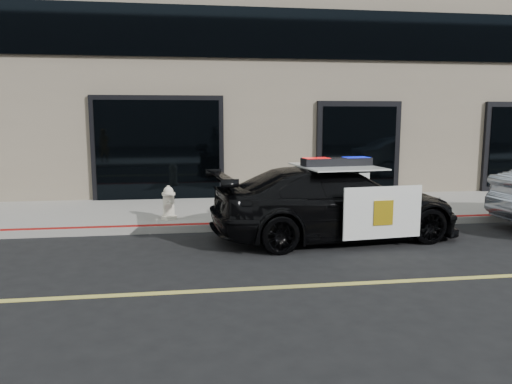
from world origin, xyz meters
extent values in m
plane|color=black|center=(0.00, 0.00, 0.00)|extent=(120.00, 120.00, 0.00)
cube|color=gray|center=(0.00, 5.25, 0.07)|extent=(60.00, 3.50, 0.15)
cube|color=#756856|center=(0.00, 10.50, 6.00)|extent=(60.00, 7.00, 12.00)
imported|color=black|center=(2.51, 2.61, 0.69)|extent=(2.92, 5.17, 1.39)
cube|color=white|center=(3.07, 1.67, 0.67)|extent=(1.47, 0.19, 0.92)
cube|color=white|center=(2.87, 3.64, 0.67)|extent=(1.47, 0.19, 0.92)
cube|color=white|center=(2.51, 2.61, 1.40)|extent=(1.55, 1.80, 0.02)
cube|color=gold|center=(3.07, 1.64, 0.67)|extent=(0.37, 0.05, 0.44)
cube|color=black|center=(2.51, 2.61, 1.48)|extent=(1.36, 0.48, 0.16)
cube|color=red|center=(2.11, 2.56, 1.49)|extent=(0.49, 0.35, 0.15)
cube|color=#0C19CC|center=(2.91, 2.65, 1.49)|extent=(0.49, 0.35, 0.15)
cylinder|color=silver|center=(-0.69, 4.18, 0.19)|extent=(0.33, 0.33, 0.07)
cylinder|color=silver|center=(-0.69, 4.18, 0.45)|extent=(0.24, 0.24, 0.46)
cylinder|color=silver|center=(-0.69, 4.18, 0.70)|extent=(0.28, 0.28, 0.05)
sphere|color=silver|center=(-0.69, 4.18, 0.75)|extent=(0.21, 0.21, 0.21)
cylinder|color=silver|center=(-0.69, 4.18, 0.84)|extent=(0.06, 0.06, 0.06)
cylinder|color=silver|center=(-0.69, 4.34, 0.52)|extent=(0.12, 0.11, 0.12)
cylinder|color=silver|center=(-0.69, 4.03, 0.52)|extent=(0.12, 0.11, 0.12)
cylinder|color=silver|center=(-0.69, 4.00, 0.45)|extent=(0.16, 0.13, 0.16)
camera|label=1|loc=(-0.35, -6.46, 2.33)|focal=35.00mm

